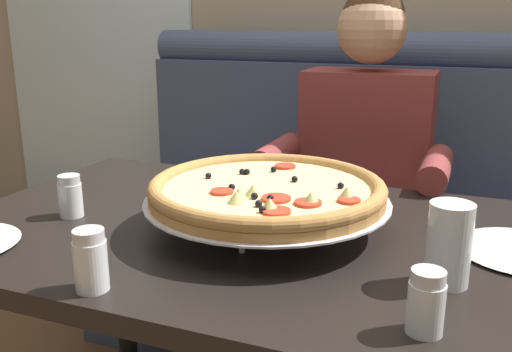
% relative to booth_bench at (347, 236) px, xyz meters
% --- Properties ---
extents(booth_bench, '(1.79, 0.78, 1.13)m').
position_rel_booth_bench_xyz_m(booth_bench, '(0.00, 0.00, 0.00)').
color(booth_bench, '#424C6B').
rests_on(booth_bench, ground_plane).
extents(dining_table, '(1.37, 0.83, 0.74)m').
position_rel_booth_bench_xyz_m(dining_table, '(0.00, -0.88, 0.26)').
color(dining_table, black).
rests_on(dining_table, ground_plane).
extents(diner_main, '(0.54, 0.64, 1.27)m').
position_rel_booth_bench_xyz_m(diner_main, '(0.08, -0.27, 0.31)').
color(diner_main, '#2D3342').
rests_on(diner_main, ground_plane).
extents(pizza, '(0.52, 0.52, 0.12)m').
position_rel_booth_bench_xyz_m(pizza, '(0.01, -0.88, 0.43)').
color(pizza, silver).
rests_on(pizza, dining_table).
extents(shaker_oregano, '(0.05, 0.05, 0.10)m').
position_rel_booth_bench_xyz_m(shaker_oregano, '(0.36, -1.18, 0.38)').
color(shaker_oregano, white).
rests_on(shaker_oregano, dining_table).
extents(shaker_pepper_flakes, '(0.05, 0.05, 0.10)m').
position_rel_booth_bench_xyz_m(shaker_pepper_flakes, '(-0.43, -0.97, 0.38)').
color(shaker_pepper_flakes, white).
rests_on(shaker_pepper_flakes, dining_table).
extents(shaker_parmesan, '(0.06, 0.06, 0.11)m').
position_rel_booth_bench_xyz_m(shaker_parmesan, '(-0.16, -1.24, 0.39)').
color(shaker_parmesan, white).
rests_on(shaker_parmesan, dining_table).
extents(drinking_glass, '(0.07, 0.07, 0.14)m').
position_rel_booth_bench_xyz_m(drinking_glass, '(0.38, -1.01, 0.41)').
color(drinking_glass, silver).
rests_on(drinking_glass, dining_table).
extents(patio_chair, '(0.40, 0.40, 0.86)m').
position_rel_booth_bench_xyz_m(patio_chair, '(-1.59, 1.03, 0.13)').
color(patio_chair, black).
rests_on(patio_chair, ground_plane).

